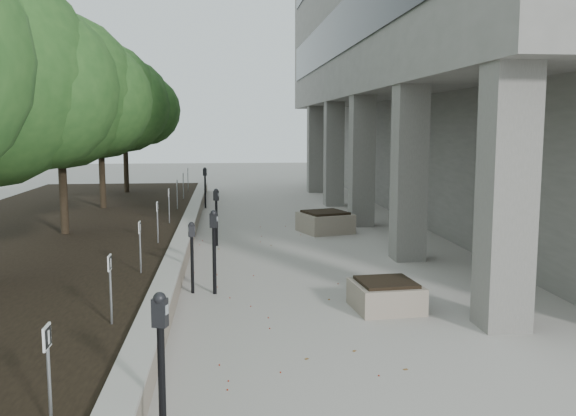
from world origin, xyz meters
TOP-DOWN VIEW (x-y plane):
  - ground at (0.00, 0.00)m, footprint 90.00×90.00m
  - retaining_wall at (-1.82, 9.00)m, footprint 0.39×26.00m
  - planting_bed at (-5.50, 9.00)m, footprint 7.00×26.00m
  - crabapple_tree_3 at (-4.80, 8.00)m, footprint 4.60×4.00m
  - crabapple_tree_4 at (-4.80, 13.00)m, footprint 4.60×4.00m
  - crabapple_tree_5 at (-4.80, 18.00)m, footprint 4.60×4.00m
  - parking_sign_1 at (-2.35, -2.50)m, footprint 0.04×0.22m
  - parking_sign_2 at (-2.35, 0.50)m, footprint 0.04×0.22m
  - parking_sign_3 at (-2.35, 3.50)m, footprint 0.04×0.22m
  - parking_sign_4 at (-2.35, 6.50)m, footprint 0.04×0.22m
  - parking_sign_5 at (-2.35, 9.50)m, footprint 0.04×0.22m
  - parking_sign_6 at (-2.35, 12.50)m, footprint 0.04×0.22m
  - parking_sign_7 at (-2.35, 15.50)m, footprint 0.04×0.22m
  - parking_sign_8 at (-2.35, 18.50)m, footprint 0.04×0.22m
  - parking_meter_1 at (-1.40, -2.29)m, footprint 0.18×0.15m
  - parking_meter_2 at (-1.01, 3.40)m, footprint 0.18×0.15m
  - parking_meter_3 at (-1.41, 3.48)m, footprint 0.15×0.12m
  - parking_meter_4 at (-1.03, 8.10)m, footprint 0.18×0.15m
  - parking_meter_5 at (-1.55, 15.73)m, footprint 0.18×0.14m
  - planter_front at (1.88, 2.11)m, footprint 1.16×1.16m
  - planter_back at (2.10, 9.90)m, footprint 1.66×1.66m
  - berry_scatter at (-0.10, 5.00)m, footprint 3.30×14.10m

SIDE VIEW (x-z plane):
  - ground at x=0.00m, z-range 0.00..0.00m
  - berry_scatter at x=-0.10m, z-range 0.00..0.02m
  - planting_bed at x=-5.50m, z-range 0.00..0.40m
  - retaining_wall at x=-1.82m, z-range 0.00..0.50m
  - planter_front at x=1.88m, z-range 0.00..0.50m
  - planter_back at x=2.10m, z-range 0.00..0.62m
  - parking_meter_3 at x=-1.41m, z-range 0.00..1.34m
  - parking_meter_4 at x=-1.03m, z-range 0.00..1.49m
  - parking_meter_5 at x=-1.55m, z-range 0.00..1.54m
  - parking_meter_2 at x=-1.01m, z-range 0.00..1.56m
  - parking_meter_1 at x=-1.40m, z-range 0.00..1.57m
  - parking_sign_1 at x=-2.35m, z-range 0.40..1.36m
  - parking_sign_2 at x=-2.35m, z-range 0.40..1.36m
  - parking_sign_3 at x=-2.35m, z-range 0.40..1.36m
  - parking_sign_4 at x=-2.35m, z-range 0.40..1.36m
  - parking_sign_5 at x=-2.35m, z-range 0.40..1.36m
  - parking_sign_6 at x=-2.35m, z-range 0.40..1.36m
  - parking_sign_7 at x=-2.35m, z-range 0.40..1.36m
  - parking_sign_8 at x=-2.35m, z-range 0.40..1.36m
  - crabapple_tree_3 at x=-4.80m, z-range 0.40..5.84m
  - crabapple_tree_4 at x=-4.80m, z-range 0.40..5.84m
  - crabapple_tree_5 at x=-4.80m, z-range 0.40..5.84m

